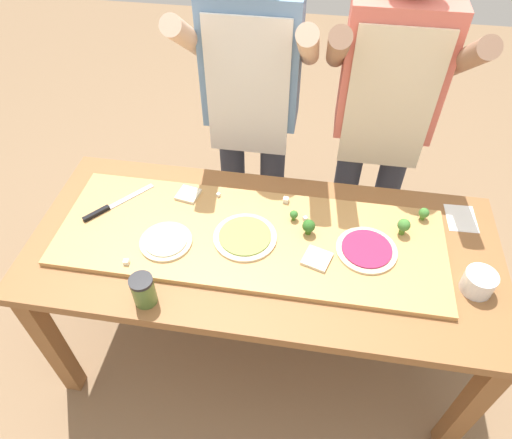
{
  "coord_description": "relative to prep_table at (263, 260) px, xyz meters",
  "views": [
    {
      "loc": [
        0.15,
        -1.12,
        2.08
      ],
      "look_at": [
        -0.03,
        0.03,
        0.86
      ],
      "focal_mm": 32.37,
      "sensor_mm": 36.0,
      "label": 1
    }
  ],
  "objects": [
    {
      "name": "broccoli_floret_front_mid",
      "position": [
        0.16,
        0.06,
        0.16
      ],
      "size": [
        0.05,
        0.05,
        0.06
      ],
      "color": "#366618",
      "rests_on": "cutting_board"
    },
    {
      "name": "cheese_crumble_b",
      "position": [
        -0.22,
        0.21,
        0.13
      ],
      "size": [
        0.02,
        0.02,
        0.01
      ],
      "primitive_type": "cube",
      "rotation": [
        0.0,
        0.0,
        0.99
      ],
      "color": "silver",
      "rests_on": "cutting_board"
    },
    {
      "name": "recipe_note",
      "position": [
        0.75,
        0.25,
        0.1
      ],
      "size": [
        0.12,
        0.15,
        0.0
      ],
      "primitive_type": "cube",
      "rotation": [
        0.0,
        0.0,
        0.03
      ],
      "color": "white",
      "rests_on": "prep_table"
    },
    {
      "name": "prep_table",
      "position": [
        0.0,
        0.0,
        0.0
      ],
      "size": [
        1.76,
        0.78,
        0.77
      ],
      "color": "brown",
      "rests_on": "ground"
    },
    {
      "name": "flour_cup",
      "position": [
        0.75,
        -0.09,
        0.13
      ],
      "size": [
        0.11,
        0.11,
        0.08
      ],
      "color": "white",
      "rests_on": "prep_table"
    },
    {
      "name": "cheese_crumble_d",
      "position": [
        0.06,
        0.22,
        0.13
      ],
      "size": [
        0.02,
        0.02,
        0.02
      ],
      "primitive_type": "cube",
      "rotation": [
        0.0,
        0.0,
        1.45
      ],
      "color": "white",
      "rests_on": "cutting_board"
    },
    {
      "name": "pizza_whole_cheese_artichoke",
      "position": [
        -0.35,
        -0.07,
        0.13
      ],
      "size": [
        0.19,
        0.19,
        0.02
      ],
      "color": "beige",
      "rests_on": "cutting_board"
    },
    {
      "name": "pizza_slice_center",
      "position": [
        -0.34,
        0.19,
        0.13
      ],
      "size": [
        0.1,
        0.1,
        0.01
      ],
      "primitive_type": "cube",
      "rotation": [
        0.0,
        0.0,
        -0.19
      ],
      "color": "beige",
      "rests_on": "cutting_board"
    },
    {
      "name": "chefs_knife",
      "position": [
        -0.63,
        0.07,
        0.13
      ],
      "size": [
        0.21,
        0.25,
        0.02
      ],
      "color": "#B7BABF",
      "rests_on": "cutting_board"
    },
    {
      "name": "pizza_whole_beet_magenta",
      "position": [
        0.38,
        0.01,
        0.13
      ],
      "size": [
        0.22,
        0.22,
        0.02
      ],
      "color": "beige",
      "rests_on": "cutting_board"
    },
    {
      "name": "pizza_whole_pesto_green",
      "position": [
        -0.07,
        0.0,
        0.13
      ],
      "size": [
        0.24,
        0.24,
        0.02
      ],
      "color": "beige",
      "rests_on": "cutting_board"
    },
    {
      "name": "broccoli_floret_front_left",
      "position": [
        0.51,
        0.12,
        0.16
      ],
      "size": [
        0.05,
        0.05,
        0.07
      ],
      "color": "#487A23",
      "rests_on": "cutting_board"
    },
    {
      "name": "broccoli_floret_back_right",
      "position": [
        0.1,
        0.12,
        0.15
      ],
      "size": [
        0.03,
        0.03,
        0.04
      ],
      "color": "#3F7220",
      "rests_on": "cutting_board"
    },
    {
      "name": "ground_plane",
      "position": [
        0.0,
        0.0,
        -0.67
      ],
      "size": [
        8.0,
        8.0,
        0.0
      ],
      "primitive_type": "plane",
      "color": "#896B4C"
    },
    {
      "name": "pizza_slice_near_left",
      "position": [
        0.2,
        -0.06,
        0.13
      ],
      "size": [
        0.12,
        0.12,
        0.01
      ],
      "primitive_type": "cube",
      "rotation": [
        0.0,
        0.0,
        -0.3
      ],
      "color": "beige",
      "rests_on": "cutting_board"
    },
    {
      "name": "cook_right",
      "position": [
        0.42,
        0.61,
        0.33
      ],
      "size": [
        0.54,
        0.39,
        1.67
      ],
      "color": "#333847",
      "rests_on": "ground"
    },
    {
      "name": "sauce_jar",
      "position": [
        -0.35,
        -0.31,
        0.16
      ],
      "size": [
        0.08,
        0.08,
        0.12
      ],
      "color": "#517033",
      "rests_on": "prep_table"
    },
    {
      "name": "cook_left",
      "position": [
        -0.15,
        0.61,
        0.33
      ],
      "size": [
        0.54,
        0.39,
        1.67
      ],
      "color": "#333847",
      "rests_on": "ground"
    },
    {
      "name": "broccoli_floret_back_left",
      "position": [
        0.59,
        0.21,
        0.15
      ],
      "size": [
        0.04,
        0.04,
        0.05
      ],
      "color": "#487A23",
      "rests_on": "cutting_board"
    },
    {
      "name": "cheese_crumble_a",
      "position": [
        -0.46,
        -0.19,
        0.13
      ],
      "size": [
        0.02,
        0.02,
        0.02
      ],
      "primitive_type": "cube",
      "rotation": [
        0.0,
        0.0,
        0.07
      ],
      "color": "white",
      "rests_on": "cutting_board"
    },
    {
      "name": "cutting_board",
      "position": [
        -0.05,
        0.02,
        0.11
      ],
      "size": [
        1.45,
        0.49,
        0.02
      ],
      "primitive_type": "cube",
      "color": "tan",
      "rests_on": "prep_table"
    },
    {
      "name": "cheese_crumble_c",
      "position": [
        0.14,
        0.13,
        0.13
      ],
      "size": [
        0.02,
        0.02,
        0.02
      ],
      "primitive_type": "cube",
      "rotation": [
        0.0,
        0.0,
        0.65
      ],
      "color": "silver",
      "rests_on": "cutting_board"
    }
  ]
}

